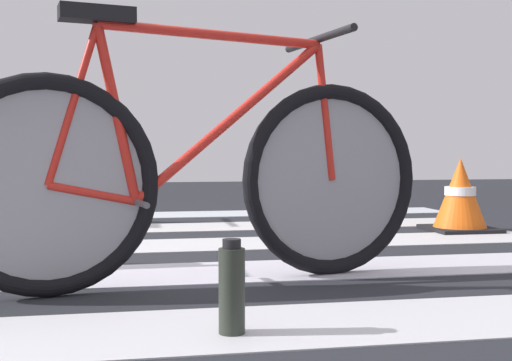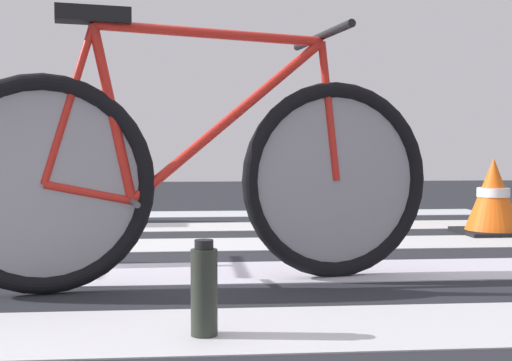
% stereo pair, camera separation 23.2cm
% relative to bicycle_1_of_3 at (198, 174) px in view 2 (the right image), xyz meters
% --- Properties ---
extents(ground, '(18.00, 14.00, 0.02)m').
position_rel_bicycle_1_of_3_xyz_m(ground, '(-0.61, 0.38, -0.40)').
color(ground, '#23242A').
extents(crosswalk_markings, '(5.44, 4.25, 0.00)m').
position_rel_bicycle_1_of_3_xyz_m(crosswalk_markings, '(-0.65, 0.58, -0.38)').
color(crosswalk_markings, silver).
rests_on(crosswalk_markings, ground).
extents(bicycle_1_of_3, '(1.71, 0.56, 0.93)m').
position_rel_bicycle_1_of_3_xyz_m(bicycle_1_of_3, '(0.00, 0.00, 0.00)').
color(bicycle_1_of_3, black).
rests_on(bicycle_1_of_3, ground).
extents(water_bottle, '(0.07, 0.07, 0.25)m').
position_rel_bicycle_1_of_3_xyz_m(water_bottle, '(0.02, -0.63, -0.27)').
color(water_bottle, '#272C24').
rests_on(water_bottle, ground).
extents(traffic_cone, '(0.37, 0.37, 0.42)m').
position_rel_bicycle_1_of_3_xyz_m(traffic_cone, '(1.63, 1.25, -0.19)').
color(traffic_cone, black).
rests_on(traffic_cone, ground).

